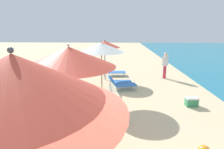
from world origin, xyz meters
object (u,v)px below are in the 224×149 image
object	(u,v)px
umbrella_farthest	(105,44)
lounger_farthest_inland	(119,81)
umbrella_second	(69,57)
lounger_farthest_shoreside	(114,71)
umbrella_nearest	(15,84)
person_walking_mid	(165,63)
umbrella_third	(101,47)
cooler_box	(192,102)
lounger_third_shoreside	(122,84)
lounger_second_shoreside	(101,112)

from	to	relation	value
umbrella_farthest	lounger_farthest_inland	xyz separation A→B (m)	(0.91, -1.16, -2.00)
umbrella_second	lounger_farthest_shoreside	distance (m)	8.01
umbrella_nearest	person_walking_mid	world-z (taller)	umbrella_nearest
umbrella_third	lounger_farthest_shoreside	xyz separation A→B (m)	(0.44, 4.12, -2.08)
person_walking_mid	cooler_box	world-z (taller)	person_walking_mid
lounger_third_shoreside	lounger_farthest_inland	xyz separation A→B (m)	(-0.13, 0.90, -0.08)
lounger_second_shoreside	lounger_farthest_inland	distance (m)	4.28
umbrella_nearest	lounger_second_shoreside	bearing A→B (deg)	84.38
umbrella_nearest	cooler_box	size ratio (longest dim) A/B	6.05
umbrella_nearest	lounger_second_shoreside	size ratio (longest dim) A/B	1.94
person_walking_mid	umbrella_farthest	bearing A→B (deg)	-127.00
lounger_third_shoreside	umbrella_farthest	bearing A→B (deg)	103.10
lounger_second_shoreside	lounger_third_shoreside	world-z (taller)	lounger_second_shoreside
umbrella_second	lounger_second_shoreside	world-z (taller)	umbrella_second
umbrella_nearest	umbrella_second	distance (m)	2.85
umbrella_second	umbrella_third	distance (m)	3.56
umbrella_second	umbrella_nearest	bearing A→B (deg)	-85.00
lounger_second_shoreside	lounger_third_shoreside	distance (m)	3.42
lounger_third_shoreside	lounger_farthest_shoreside	distance (m)	3.10
lounger_farthest_inland	person_walking_mid	xyz separation A→B (m)	(2.98, 1.59, 0.79)
umbrella_nearest	person_walking_mid	distance (m)	10.83
umbrella_second	lounger_farthest_shoreside	xyz separation A→B (m)	(0.93, 7.64, -2.20)
umbrella_second	cooler_box	distance (m)	5.63
umbrella_farthest	lounger_farthest_shoreside	xyz separation A→B (m)	(0.52, 0.99, -1.95)
lounger_farthest_inland	person_walking_mid	bearing A→B (deg)	22.47
lounger_second_shoreside	umbrella_second	bearing A→B (deg)	-128.05
umbrella_second	person_walking_mid	bearing A→B (deg)	58.76
lounger_farthest_inland	lounger_second_shoreside	bearing A→B (deg)	-104.47
lounger_farthest_shoreside	lounger_farthest_inland	world-z (taller)	lounger_farthest_shoreside
umbrella_nearest	umbrella_third	distance (m)	6.37
umbrella_second	person_walking_mid	xyz separation A→B (m)	(4.29, 7.08, -1.46)
lounger_farthest_inland	umbrella_third	bearing A→B (deg)	-118.15
umbrella_nearest	cooler_box	world-z (taller)	umbrella_nearest
lounger_farthest_inland	umbrella_nearest	bearing A→B (deg)	-102.87
lounger_second_shoreside	lounger_farthest_inland	size ratio (longest dim) A/B	1.13
person_walking_mid	lounger_third_shoreside	bearing A→B (deg)	-92.18
umbrella_farthest	cooler_box	xyz separation A→B (m)	(3.97, -3.95, -2.06)
umbrella_second	cooler_box	bearing A→B (deg)	31.68
umbrella_nearest	lounger_farthest_inland	bearing A→B (deg)	82.71
umbrella_farthest	cooler_box	size ratio (longest dim) A/B	5.02
umbrella_third	umbrella_farthest	bearing A→B (deg)	91.62
umbrella_second	lounger_farthest_shoreside	size ratio (longest dim) A/B	1.81
lounger_farthest_inland	umbrella_farthest	bearing A→B (deg)	122.50
umbrella_nearest	lounger_third_shoreside	world-z (taller)	umbrella_nearest
lounger_farthest_shoreside	cooler_box	distance (m)	6.03
umbrella_second	lounger_second_shoreside	bearing A→B (deg)	62.72
person_walking_mid	cooler_box	size ratio (longest dim) A/B	3.40
umbrella_second	umbrella_farthest	bearing A→B (deg)	86.51
lounger_farthest_shoreside	cooler_box	size ratio (longest dim) A/B	3.11
lounger_third_shoreside	umbrella_farthest	distance (m)	3.00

